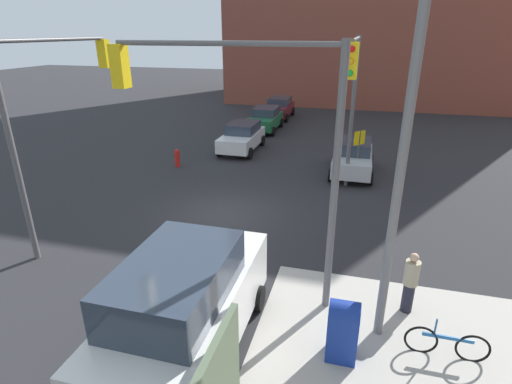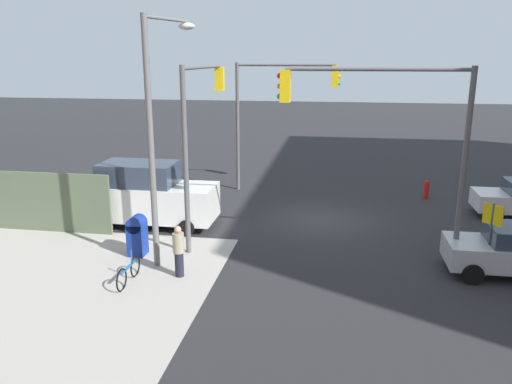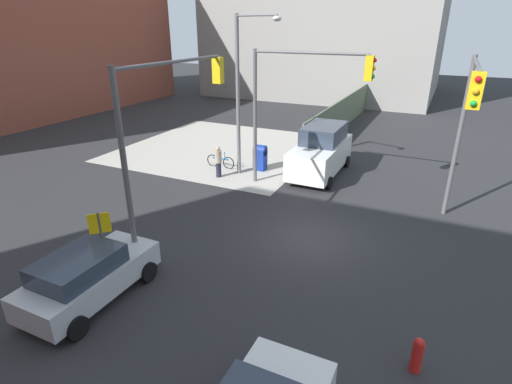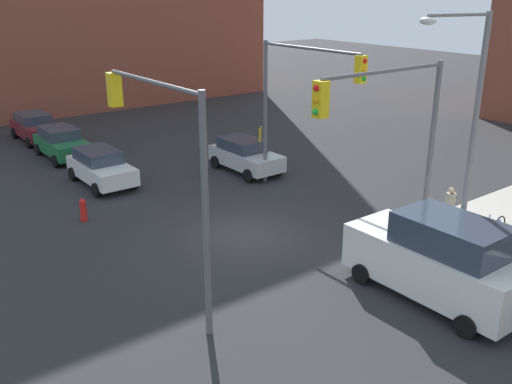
{
  "view_description": "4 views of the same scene",
  "coord_description": "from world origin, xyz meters",
  "px_view_note": "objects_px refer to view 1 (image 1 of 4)",
  "views": [
    {
      "loc": [
        13.21,
        4.97,
        6.63
      ],
      "look_at": [
        1.9,
        1.93,
        1.89
      ],
      "focal_mm": 28.0,
      "sensor_mm": 36.0,
      "label": 1
    },
    {
      "loc": [
        -0.56,
        20.53,
        6.72
      ],
      "look_at": [
        2.39,
        2.54,
        1.81
      ],
      "focal_mm": 35.0,
      "sensor_mm": 36.0,
      "label": 2
    },
    {
      "loc": [
        -12.95,
        -3.85,
        7.52
      ],
      "look_at": [
        0.36,
        2.48,
        1.31
      ],
      "focal_mm": 28.0,
      "sensor_mm": 36.0,
      "label": 3
    },
    {
      "loc": [
        15.61,
        -11.44,
        8.74
      ],
      "look_at": [
        0.17,
        0.39,
        1.69
      ],
      "focal_mm": 40.0,
      "sensor_mm": 36.0,
      "label": 4
    }
  ],
  "objects_px": {
    "van_white_delivery": "(186,308)",
    "sedan_green": "(265,119)",
    "traffic_signal_nw_corner": "(353,89)",
    "street_lamp_corner": "(386,136)",
    "hatchback_silver": "(353,157)",
    "traffic_signal_se_corner": "(55,100)",
    "traffic_signal_ne_corner": "(245,124)",
    "fire_hydrant": "(177,158)",
    "sedan_maroon": "(279,108)",
    "pedestrian_crossing": "(410,282)",
    "hatchback_white": "(242,137)",
    "bicycle_leaning_on_fence": "(446,344)",
    "mailbox_blue": "(343,329)"
  },
  "relations": [
    {
      "from": "traffic_signal_se_corner",
      "to": "sedan_maroon",
      "type": "height_order",
      "value": "traffic_signal_se_corner"
    },
    {
      "from": "van_white_delivery",
      "to": "sedan_green",
      "type": "bearing_deg",
      "value": -170.55
    },
    {
      "from": "hatchback_white",
      "to": "pedestrian_crossing",
      "type": "height_order",
      "value": "pedestrian_crossing"
    },
    {
      "from": "mailbox_blue",
      "to": "sedan_maroon",
      "type": "bearing_deg",
      "value": -165.0
    },
    {
      "from": "hatchback_silver",
      "to": "hatchback_white",
      "type": "height_order",
      "value": "same"
    },
    {
      "from": "van_white_delivery",
      "to": "traffic_signal_nw_corner",
      "type": "bearing_deg",
      "value": 163.68
    },
    {
      "from": "mailbox_blue",
      "to": "pedestrian_crossing",
      "type": "relative_size",
      "value": 0.85
    },
    {
      "from": "sedan_maroon",
      "to": "van_white_delivery",
      "type": "bearing_deg",
      "value": 7.72
    },
    {
      "from": "hatchback_white",
      "to": "street_lamp_corner",
      "type": "bearing_deg",
      "value": 27.54
    },
    {
      "from": "fire_hydrant",
      "to": "van_white_delivery",
      "type": "xyz_separation_m",
      "value": [
        12.03,
        6.0,
        0.79
      ]
    },
    {
      "from": "sedan_maroon",
      "to": "van_white_delivery",
      "type": "relative_size",
      "value": 0.78
    },
    {
      "from": "sedan_maroon",
      "to": "pedestrian_crossing",
      "type": "height_order",
      "value": "pedestrian_crossing"
    },
    {
      "from": "sedan_green",
      "to": "hatchback_silver",
      "type": "height_order",
      "value": "same"
    },
    {
      "from": "mailbox_blue",
      "to": "sedan_green",
      "type": "xyz_separation_m",
      "value": [
        -20.4,
        -6.73,
        0.08
      ]
    },
    {
      "from": "traffic_signal_nw_corner",
      "to": "pedestrian_crossing",
      "type": "relative_size",
      "value": 3.88
    },
    {
      "from": "fire_hydrant",
      "to": "pedestrian_crossing",
      "type": "xyz_separation_m",
      "value": [
        9.2,
        10.7,
        0.38
      ]
    },
    {
      "from": "hatchback_white",
      "to": "sedan_maroon",
      "type": "bearing_deg",
      "value": 179.33
    },
    {
      "from": "van_white_delivery",
      "to": "pedestrian_crossing",
      "type": "distance_m",
      "value": 5.5
    },
    {
      "from": "traffic_signal_se_corner",
      "to": "traffic_signal_ne_corner",
      "type": "xyz_separation_m",
      "value": [
        1.97,
        6.87,
        0.02
      ]
    },
    {
      "from": "hatchback_white",
      "to": "sedan_maroon",
      "type": "distance_m",
      "value": 9.99
    },
    {
      "from": "fire_hydrant",
      "to": "traffic_signal_se_corner",
      "type": "bearing_deg",
      "value": -2.28
    },
    {
      "from": "van_white_delivery",
      "to": "bicycle_leaning_on_fence",
      "type": "bearing_deg",
      "value": 104.8
    },
    {
      "from": "traffic_signal_se_corner",
      "to": "hatchback_silver",
      "type": "xyz_separation_m",
      "value": [
        -8.84,
        9.18,
        -3.77
      ]
    },
    {
      "from": "traffic_signal_nw_corner",
      "to": "sedan_maroon",
      "type": "height_order",
      "value": "traffic_signal_nw_corner"
    },
    {
      "from": "street_lamp_corner",
      "to": "hatchback_silver",
      "type": "height_order",
      "value": "street_lamp_corner"
    },
    {
      "from": "traffic_signal_se_corner",
      "to": "sedan_maroon",
      "type": "relative_size",
      "value": 1.54
    },
    {
      "from": "hatchback_silver",
      "to": "pedestrian_crossing",
      "type": "relative_size",
      "value": 2.44
    },
    {
      "from": "traffic_signal_se_corner",
      "to": "hatchback_silver",
      "type": "height_order",
      "value": "traffic_signal_se_corner"
    },
    {
      "from": "traffic_signal_nw_corner",
      "to": "van_white_delivery",
      "type": "bearing_deg",
      "value": -16.32
    },
    {
      "from": "sedan_green",
      "to": "bicycle_leaning_on_fence",
      "type": "relative_size",
      "value": 2.35
    },
    {
      "from": "traffic_signal_ne_corner",
      "to": "hatchback_white",
      "type": "distance_m",
      "value": 14.45
    },
    {
      "from": "traffic_signal_se_corner",
      "to": "pedestrian_crossing",
      "type": "height_order",
      "value": "traffic_signal_se_corner"
    },
    {
      "from": "street_lamp_corner",
      "to": "van_white_delivery",
      "type": "xyz_separation_m",
      "value": [
        1.92,
        -3.64,
        -3.42
      ]
    },
    {
      "from": "hatchback_silver",
      "to": "bicycle_leaning_on_fence",
      "type": "height_order",
      "value": "hatchback_silver"
    },
    {
      "from": "traffic_signal_ne_corner",
      "to": "sedan_green",
      "type": "relative_size",
      "value": 1.58
    },
    {
      "from": "traffic_signal_nw_corner",
      "to": "fire_hydrant",
      "type": "distance_m",
      "value": 10.05
    },
    {
      "from": "traffic_signal_se_corner",
      "to": "hatchback_white",
      "type": "distance_m",
      "value": 12.24
    },
    {
      "from": "mailbox_blue",
      "to": "hatchback_white",
      "type": "distance_m",
      "value": 16.48
    },
    {
      "from": "pedestrian_crossing",
      "to": "bicycle_leaning_on_fence",
      "type": "xyz_separation_m",
      "value": [
        1.4,
        0.7,
        -0.52
      ]
    },
    {
      "from": "traffic_signal_se_corner",
      "to": "fire_hydrant",
      "type": "distance_m",
      "value": 8.59
    },
    {
      "from": "traffic_signal_se_corner",
      "to": "traffic_signal_ne_corner",
      "type": "distance_m",
      "value": 7.15
    },
    {
      "from": "traffic_signal_nw_corner",
      "to": "street_lamp_corner",
      "type": "bearing_deg",
      "value": 7.35
    },
    {
      "from": "fire_hydrant",
      "to": "sedan_green",
      "type": "xyz_separation_m",
      "value": [
        -9.2,
        2.47,
        0.36
      ]
    },
    {
      "from": "street_lamp_corner",
      "to": "pedestrian_crossing",
      "type": "xyz_separation_m",
      "value": [
        -0.91,
        1.06,
        -3.83
      ]
    },
    {
      "from": "fire_hydrant",
      "to": "sedan_maroon",
      "type": "bearing_deg",
      "value": 169.72
    },
    {
      "from": "street_lamp_corner",
      "to": "hatchback_white",
      "type": "relative_size",
      "value": 1.91
    },
    {
      "from": "hatchback_white",
      "to": "sedan_maroon",
      "type": "xyz_separation_m",
      "value": [
        -9.99,
        0.12,
        0.0
      ]
    },
    {
      "from": "traffic_signal_nw_corner",
      "to": "sedan_maroon",
      "type": "relative_size",
      "value": 1.54
    },
    {
      "from": "traffic_signal_ne_corner",
      "to": "hatchback_silver",
      "type": "distance_m",
      "value": 11.69
    },
    {
      "from": "hatchback_white",
      "to": "sedan_green",
      "type": "bearing_deg",
      "value": 179.13
    }
  ]
}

